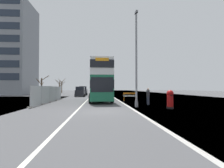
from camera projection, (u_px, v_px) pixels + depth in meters
ground at (108, 112)px, 14.86m from camera, size 140.00×280.00×0.10m
double_decker_bus at (100, 81)px, 25.53m from camera, size 3.13×10.63×5.07m
lamppost_foreground at (136, 62)px, 18.10m from camera, size 0.29×0.70×8.86m
red_pillar_postbox at (170, 99)px, 16.53m from camera, size 0.59×0.59×1.59m
roadworks_barrier at (130, 96)px, 25.41m from camera, size 1.71×0.79×1.16m
construction_site_fence at (50, 95)px, 23.85m from camera, size 0.44×13.80×2.01m
car_oncoming_near at (80, 92)px, 40.01m from camera, size 1.98×3.89×2.05m
car_receding_mid at (83, 91)px, 47.85m from camera, size 1.97×4.37×2.18m
bare_tree_far_verge_near at (42, 85)px, 52.69m from camera, size 3.27×3.38×5.20m
bare_tree_far_verge_mid at (59, 87)px, 56.62m from camera, size 2.03×2.07×4.21m
bare_tree_far_verge_far at (62, 85)px, 70.70m from camera, size 2.58×3.34×5.25m
pedestrian_at_kerb at (148, 96)px, 20.76m from camera, size 0.34×0.34×1.75m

